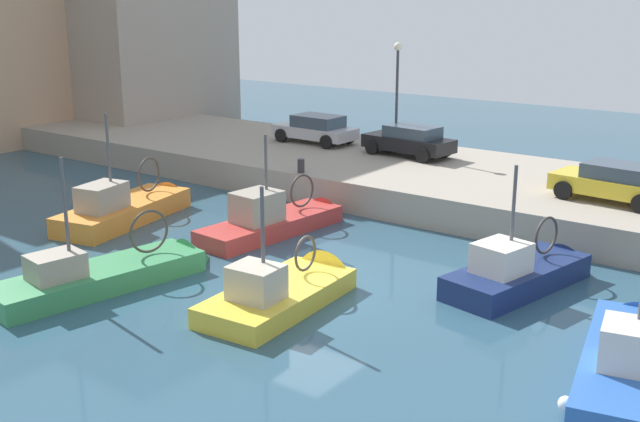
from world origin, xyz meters
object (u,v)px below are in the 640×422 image
Objects in this scene: fishing_boat_yellow at (288,298)px; parked_car_black at (409,140)px; fishing_boat_navy at (523,281)px; fishing_boat_orange at (130,216)px; mooring_bollard_north at (301,166)px; fishing_boat_blue at (633,376)px; quay_streetlamp at (397,79)px; parked_car_silver at (316,129)px; fishing_boat_green at (111,282)px; parked_car_yellow at (614,182)px; fishing_boat_red at (278,227)px.

fishing_boat_yellow is 14.68m from parked_car_black.
fishing_boat_navy is 12.86m from parked_car_black.
mooring_bollard_north is at bearing -31.76° from fishing_boat_orange.
fishing_boat_yellow is at bearing 136.74° from fishing_boat_navy.
fishing_boat_orange is 18.61m from fishing_boat_blue.
fishing_boat_blue is at bearing -133.11° from quay_streetlamp.
fishing_boat_navy is at bearing -122.31° from parked_car_silver.
fishing_boat_green is at bearing -172.84° from mooring_bollard_north.
fishing_boat_navy is 5.77m from fishing_boat_blue.
parked_car_yellow is 14.85m from parked_car_silver.
fishing_boat_yellow is (-4.78, -4.32, -0.07)m from fishing_boat_red.
parked_car_yellow is 0.85× the size of quay_streetlamp.
fishing_boat_orange is 6.83m from fishing_boat_green.
fishing_boat_green is (-7.00, 9.49, -0.03)m from fishing_boat_navy.
fishing_boat_yellow is at bearing 155.80° from parked_car_yellow.
fishing_boat_yellow reaches higher than parked_car_yellow.
fishing_boat_green is at bearing 113.07° from fishing_boat_yellow.
fishing_boat_red is at bearing -153.51° from mooring_bollard_north.
mooring_bollard_north is at bearing 104.43° from parked_car_yellow.
fishing_boat_red reaches higher than mooring_bollard_north.
mooring_bollard_north is at bearing 71.95° from fishing_boat_navy.
fishing_boat_red is 4.32m from mooring_bollard_north.
quay_streetlamp reaches higher than fishing_boat_green.
quay_streetlamp is at bearing 46.89° from fishing_boat_blue.
fishing_boat_orange is 12.97m from quay_streetlamp.
fishing_boat_red is at bearing -69.13° from fishing_boat_orange.
fishing_boat_yellow is 1.40× the size of parked_car_silver.
fishing_boat_navy reaches higher than parked_car_black.
fishing_boat_orange is 12.21× the size of mooring_bollard_north.
parked_car_yellow is at bearing -24.20° from fishing_boat_yellow.
fishing_boat_red is 1.16× the size of fishing_boat_yellow.
fishing_boat_red is 1.62× the size of parked_car_yellow.
mooring_bollard_north is at bearing -148.27° from parked_car_silver.
fishing_boat_yellow is at bearing -105.68° from fishing_boat_orange.
fishing_boat_blue is 11.19m from parked_car_yellow.
fishing_boat_yellow reaches higher than fishing_boat_blue.
fishing_boat_green is at bearing 126.43° from fishing_boat_navy.
fishing_boat_green is at bearing -178.55° from quay_streetlamp.
fishing_boat_green is 16.75m from quay_streetlamp.
fishing_boat_yellow is 0.84× the size of fishing_boat_blue.
fishing_boat_blue is at bearing -95.47° from fishing_boat_orange.
parked_car_yellow is 0.99× the size of parked_car_black.
fishing_boat_blue is 1.64× the size of parked_car_black.
fishing_boat_red is 10.31m from quay_streetlamp.
fishing_boat_red is 1.60× the size of parked_car_black.
fishing_boat_navy reaches higher than parked_car_silver.
parked_car_black is (8.95, 9.06, 1.76)m from fishing_boat_navy.
parked_car_yellow is at bearing -104.89° from parked_car_black.
parked_car_black is at bearing -17.84° from mooring_bollard_north.
fishing_boat_green reaches higher than fishing_boat_navy.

